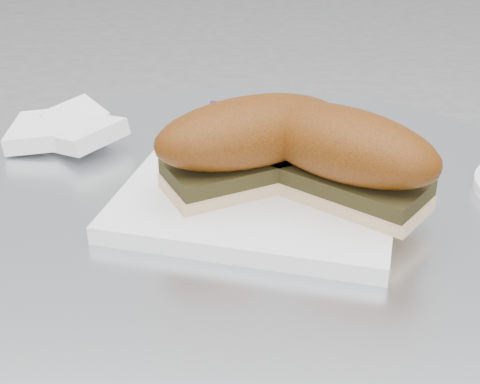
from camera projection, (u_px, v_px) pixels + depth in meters
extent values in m
cylinder|color=silver|center=(240.00, 237.00, 0.58)|extent=(0.70, 0.70, 0.02)
cube|color=white|center=(264.00, 186.00, 0.62)|extent=(0.29, 0.29, 0.02)
cube|color=beige|center=(250.00, 177.00, 0.60)|extent=(0.17, 0.13, 0.01)
cube|color=black|center=(250.00, 164.00, 0.60)|extent=(0.16, 0.13, 0.01)
ellipsoid|color=#652F09|center=(251.00, 132.00, 0.58)|extent=(0.19, 0.16, 0.06)
cube|color=beige|center=(340.00, 191.00, 0.58)|extent=(0.16, 0.14, 0.01)
cube|color=black|center=(341.00, 177.00, 0.57)|extent=(0.16, 0.14, 0.01)
ellipsoid|color=#652F09|center=(344.00, 144.00, 0.56)|extent=(0.19, 0.16, 0.06)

